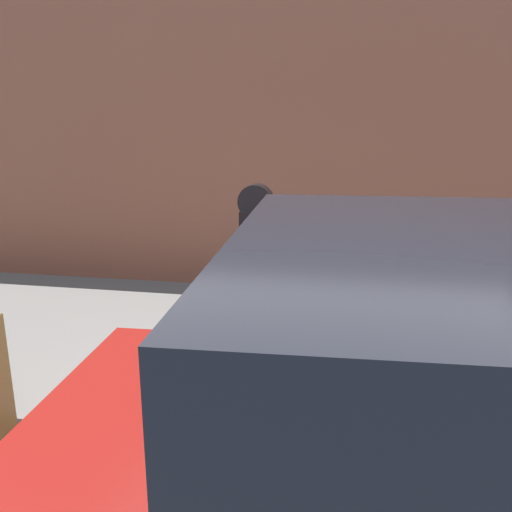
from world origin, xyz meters
name	(u,v)px	position (x,y,z in m)	size (l,w,h in m)	color
sidewalk	(311,361)	(0.00, 2.20, 0.07)	(24.00, 2.80, 0.14)	#9E9B96
building_facade	(333,25)	(0.00, 4.66, 3.33)	(24.00, 0.30, 6.66)	#935642
parking_meter	(256,260)	(-0.28, 0.95, 1.33)	(0.20, 0.15, 1.65)	#2D2D30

